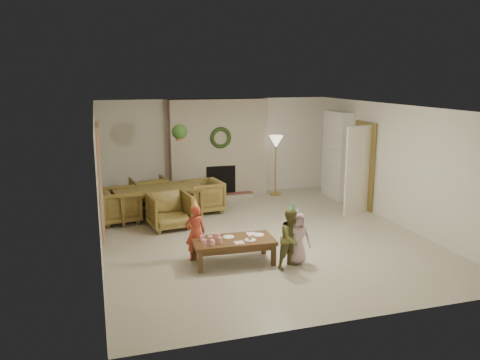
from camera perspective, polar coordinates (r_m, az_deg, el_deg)
name	(u,v)px	position (r m, az deg, el deg)	size (l,w,h in m)	color
floor	(260,235)	(9.49, 2.45, -6.59)	(7.00, 7.00, 0.00)	#B7B29E
ceiling	(262,107)	(8.99, 2.59, 8.65)	(7.00, 7.00, 0.00)	white
wall_back	(217,147)	(12.46, -2.79, 3.92)	(7.00, 7.00, 0.00)	silver
wall_front	(355,228)	(6.07, 13.49, -5.58)	(7.00, 7.00, 0.00)	silver
wall_left	(98,183)	(8.66, -16.57, -0.36)	(7.00, 7.00, 0.00)	silver
wall_right	(397,165)	(10.52, 18.15, 1.73)	(7.00, 7.00, 0.00)	silver
fireplace_mass	(219,148)	(12.27, -2.56, 3.79)	(2.50, 0.40, 2.50)	#501516
fireplace_hearth	(222,197)	(12.18, -2.10, -1.99)	(1.60, 0.30, 0.12)	maroon
fireplace_firebox	(221,180)	(12.25, -2.32, -0.03)	(0.75, 0.12, 0.75)	black
fireplace_wreath	(221,138)	(12.01, -2.30, 5.05)	(0.54, 0.54, 0.10)	#1F3B16
floor_lamp_base	(275,194)	(12.67, 4.22, -1.66)	(0.29, 0.29, 0.03)	gold
floor_lamp_post	(276,167)	(12.51, 4.27, 1.51)	(0.03, 0.03, 1.41)	gold
floor_lamp_shade	(276,142)	(12.40, 4.32, 4.58)	(0.37, 0.37, 0.31)	beige
bookshelf_carcass	(337,155)	(12.39, 11.47, 2.94)	(0.30, 1.00, 2.20)	white
bookshelf_shelf_a	(335,180)	(12.50, 11.26, -0.01)	(0.30, 0.92, 0.03)	white
bookshelf_shelf_b	(336,165)	(12.43, 11.34, 1.79)	(0.30, 0.92, 0.03)	white
bookshelf_shelf_c	(336,149)	(12.36, 11.42, 3.62)	(0.30, 0.92, 0.03)	white
bookshelf_shelf_d	(337,133)	(12.31, 11.50, 5.46)	(0.30, 0.92, 0.03)	white
books_row_lower	(337,176)	(12.34, 11.53, 0.48)	(0.20, 0.40, 0.24)	#A21E33
books_row_mid	(334,159)	(12.43, 11.18, 2.47)	(0.20, 0.44, 0.24)	#2A409B
books_row_upper	(338,145)	(12.24, 11.58, 4.14)	(0.20, 0.36, 0.22)	gold
door_frame	(364,166)	(11.52, 14.54, 1.68)	(0.05, 0.86, 2.04)	brown
door_leaf	(358,170)	(11.02, 13.86, 1.12)	(0.05, 0.80, 2.00)	beige
curtain_panel	(100,181)	(8.86, -16.32, -0.07)	(0.06, 1.20, 2.00)	#C7AC8C
dining_table	(159,203)	(10.69, -9.67, -2.69)	(1.91, 1.06, 0.67)	brown
dining_chair_near	(169,211)	(9.90, -8.40, -3.65)	(0.79, 0.81, 0.74)	brown
dining_chair_far	(149,193)	(11.47, -10.77, -1.51)	(0.79, 0.81, 0.74)	brown
dining_chair_left	(120,205)	(10.51, -14.09, -2.96)	(0.79, 0.81, 0.74)	brown
dining_chair_right	(203,196)	(10.98, -4.39, -1.95)	(0.79, 0.81, 0.74)	brown
hanging_plant_cord	(179,121)	(10.15, -7.27, 7.01)	(0.01, 0.01, 0.70)	tan
hanging_plant_pot	(180,137)	(10.19, -7.21, 5.05)	(0.16, 0.16, 0.12)	brown
hanging_plant_foliage	(179,132)	(10.17, -7.23, 5.72)	(0.32, 0.32, 0.32)	#214316
coffee_table_top	(233,241)	(8.02, -0.78, -7.28)	(1.35, 0.68, 0.06)	#52361B
coffee_table_apron	(233,245)	(8.05, -0.78, -7.77)	(1.25, 0.57, 0.08)	#52361B
coffee_leg_fl	(200,262)	(7.73, -4.77, -9.75)	(0.07, 0.07, 0.35)	#52361B
coffee_leg_fr	(273,255)	(8.01, 4.01, -8.93)	(0.07, 0.07, 0.35)	#52361B
coffee_leg_bl	(195,250)	(8.24, -5.43, -8.34)	(0.07, 0.07, 0.35)	#52361B
coffee_leg_br	(264,244)	(8.50, 2.83, -7.64)	(0.07, 0.07, 0.35)	#52361B
cup_a	(204,242)	(7.76, -4.27, -7.42)	(0.07, 0.07, 0.09)	white
cup_b	(202,238)	(7.95, -4.54, -6.92)	(0.07, 0.07, 0.09)	white
cup_c	(213,243)	(7.73, -3.28, -7.47)	(0.07, 0.07, 0.09)	white
cup_d	(210,239)	(7.92, -3.58, -6.97)	(0.07, 0.07, 0.09)	white
cup_e	(220,240)	(7.83, -2.35, -7.19)	(0.07, 0.07, 0.09)	white
cup_f	(218,236)	(8.02, -2.67, -6.70)	(0.07, 0.07, 0.09)	white
plate_a	(229,237)	(8.12, -1.35, -6.79)	(0.19, 0.19, 0.01)	white
plate_b	(250,240)	(7.98, 1.22, -7.13)	(0.19, 0.19, 0.01)	white
plate_c	(259,235)	(8.22, 2.23, -6.53)	(0.19, 0.19, 0.01)	white
food_scoop	(250,237)	(7.97, 1.22, -6.85)	(0.07, 0.07, 0.07)	tan
napkin_left	(239,242)	(7.85, -0.09, -7.46)	(0.16, 0.16, 0.01)	beige
napkin_right	(251,234)	(8.27, 1.37, -6.42)	(0.16, 0.16, 0.01)	beige
child_red	(195,233)	(8.14, -5.33, -6.30)	(0.35, 0.23, 0.97)	#A93724
party_hat_red	(195,203)	(7.99, -5.41, -2.74)	(0.13, 0.13, 0.18)	#FFF154
child_plaid	(292,238)	(7.85, 6.18, -6.91)	(0.49, 0.38, 1.00)	#915F27
party_hat_plaid	(292,206)	(7.69, 6.27, -3.13)	(0.12, 0.12, 0.16)	#50BC6B
child_pink	(297,238)	(8.06, 6.86, -6.86)	(0.43, 0.28, 0.88)	beige
party_hat_pink	(298,210)	(7.91, 6.94, -3.60)	(0.11, 0.11, 0.16)	#B9B8BF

